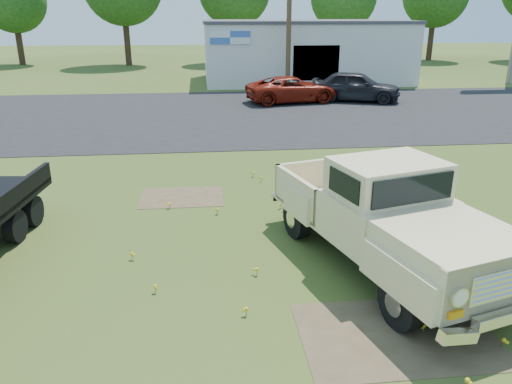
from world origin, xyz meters
The scene contains 10 objects.
ground centered at (0.00, 0.00, 0.00)m, with size 140.00×140.00×0.00m, color #304516.
asphalt_lot centered at (0.00, 15.00, 0.00)m, with size 90.00×14.00×0.02m, color black.
dirt_patch_a centered at (1.50, -3.00, 0.00)m, with size 3.00×2.00×0.01m, color #4C3D29.
dirt_patch_b centered at (-2.00, 3.50, 0.00)m, with size 2.20×1.60×0.01m, color #4C3D29.
commercial_building centered at (6.00, 26.99, 2.10)m, with size 14.20×8.20×4.15m.
utility_pole_mid centered at (4.00, 22.00, 4.60)m, with size 1.60×0.30×9.00m.
treeline_b centered at (-18.00, 41.00, 5.67)m, with size 5.76×5.76×8.57m.
vintage_pickup_truck centered at (1.99, -0.80, 1.08)m, with size 2.31×5.95×2.16m, color beige, non-canonical shape.
red_pickup centered at (3.56, 17.89, 0.69)m, with size 2.30×4.99×1.39m, color maroon.
dark_sedan centered at (7.09, 17.85, 0.82)m, with size 1.94×4.82×1.64m, color black.
Camera 1 is at (-1.36, -9.21, 4.70)m, focal length 35.00 mm.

